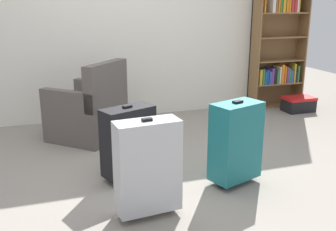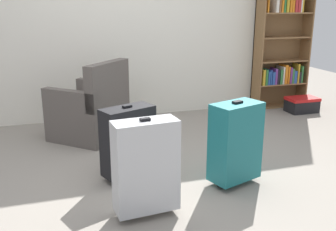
% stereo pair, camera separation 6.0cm
% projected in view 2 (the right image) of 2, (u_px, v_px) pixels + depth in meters
% --- Properties ---
extents(ground_plane, '(10.36, 10.36, 0.00)m').
position_uv_depth(ground_plane, '(163.00, 176.00, 3.57)').
color(ground_plane, gray).
extents(back_wall, '(5.92, 0.10, 2.60)m').
position_uv_depth(back_wall, '(118.00, 20.00, 5.10)').
color(back_wall, silver).
rests_on(back_wall, ground).
extents(bookshelf, '(0.81, 0.27, 1.70)m').
position_uv_depth(bookshelf, '(281.00, 48.00, 5.72)').
color(bookshelf, brown).
rests_on(bookshelf, ground).
extents(armchair, '(0.99, 0.99, 0.90)m').
position_uv_depth(armchair, '(91.00, 111.00, 4.49)').
color(armchair, '#59514C').
rests_on(armchair, ground).
extents(mug, '(0.12, 0.08, 0.10)m').
position_uv_depth(mug, '(138.00, 132.00, 4.63)').
color(mug, red).
rests_on(mug, ground).
extents(storage_box, '(0.43, 0.29, 0.21)m').
position_uv_depth(storage_box, '(302.00, 104.00, 5.61)').
color(storage_box, black).
rests_on(storage_box, ground).
extents(suitcase_teal, '(0.48, 0.37, 0.74)m').
position_uv_depth(suitcase_teal, '(235.00, 142.00, 3.32)').
color(suitcase_teal, '#19666B').
rests_on(suitcase_teal, ground).
extents(suitcase_silver, '(0.48, 0.24, 0.75)m').
position_uv_depth(suitcase_silver, '(146.00, 166.00, 2.81)').
color(suitcase_silver, '#B7BABF').
rests_on(suitcase_silver, ground).
extents(suitcase_black, '(0.51, 0.38, 0.68)m').
position_uv_depth(suitcase_black, '(128.00, 141.00, 3.44)').
color(suitcase_black, black).
rests_on(suitcase_black, ground).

